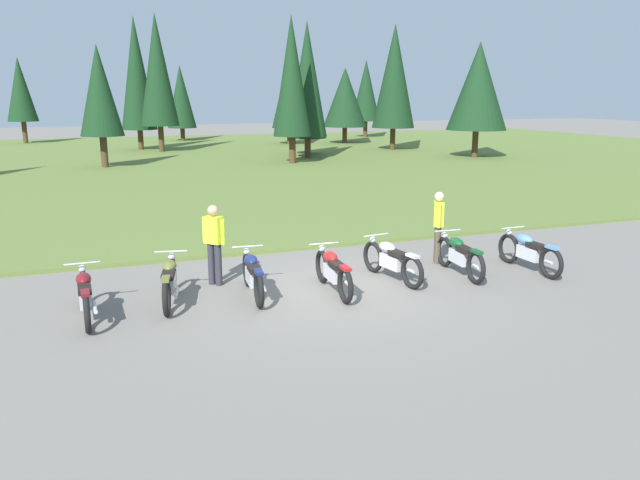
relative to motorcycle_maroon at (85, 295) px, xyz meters
name	(u,v)px	position (x,y,z in m)	size (l,w,h in m)	color
ground_plane	(330,290)	(4.62, 0.06, -0.44)	(140.00, 140.00, 0.00)	slate
grass_moorland	(169,162)	(4.62, 25.31, -0.39)	(80.00, 44.00, 0.10)	#5B7033
forest_treeline	(241,86)	(9.79, 28.93, 3.87)	(40.05, 25.38, 8.88)	#47331E
motorcycle_maroon	(85,295)	(0.00, 0.00, 0.00)	(0.62, 2.10, 0.88)	black
motorcycle_olive	(170,281)	(1.49, 0.34, 0.00)	(0.69, 2.08, 0.88)	black
motorcycle_navy	(253,275)	(3.05, 0.21, 0.00)	(0.62, 2.10, 0.88)	black
motorcycle_red	(333,271)	(4.61, -0.10, 0.00)	(0.62, 2.10, 0.88)	black
motorcycle_silver	(392,260)	(6.08, 0.25, 0.00)	(0.67, 2.09, 0.88)	black
motorcycle_british_green	(459,255)	(7.64, 0.10, 0.00)	(0.62, 2.10, 0.88)	black
motorcycle_sky_blue	(529,251)	(9.27, -0.16, 0.00)	(0.62, 2.10, 0.88)	black
rider_with_back_turned	(214,240)	(2.52, 1.22, 0.51)	(0.40, 0.43, 1.67)	#2D2D38
rider_checking_bike	(438,223)	(7.71, 1.14, 0.51)	(0.36, 0.50, 1.67)	#4C4233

